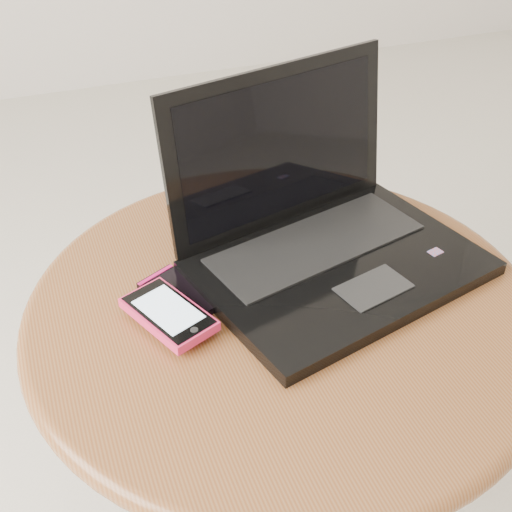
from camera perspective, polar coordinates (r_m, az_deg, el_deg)
name	(u,v)px	position (r m, az deg, el deg)	size (l,w,h in m)	color
table	(281,360)	(0.93, 2.14, -8.80)	(0.65, 0.65, 0.52)	brown
laptop	(321,232)	(0.90, 5.55, 2.05)	(0.41, 0.36, 0.24)	black
phone_black	(180,294)	(0.85, -6.41, -3.22)	(0.10, 0.12, 0.01)	black
phone_pink	(169,314)	(0.81, -7.42, -4.87)	(0.10, 0.13, 0.01)	#D62454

